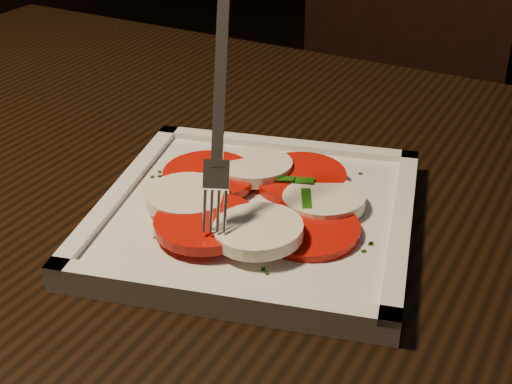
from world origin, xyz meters
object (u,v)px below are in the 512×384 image
(chair, at_px, (364,123))
(plate, at_px, (256,216))
(table, at_px, (219,289))
(fork, at_px, (221,107))

(chair, xyz_separation_m, plate, (0.21, -0.68, 0.22))
(table, bearing_deg, plate, -17.35)
(plate, bearing_deg, chair, 107.42)
(table, bearing_deg, fork, -47.18)
(fork, bearing_deg, plate, 35.34)
(plate, distance_m, fork, 0.11)
(chair, relative_size, plate, 3.77)
(table, relative_size, plate, 5.12)
(chair, distance_m, plate, 0.75)
(chair, bearing_deg, table, -67.24)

